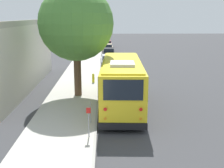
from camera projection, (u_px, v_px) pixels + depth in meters
name	position (u px, v px, depth m)	size (l,w,h in m)	color
ground_plane	(121.00, 112.00, 17.98)	(160.00, 160.00, 0.00)	#3D3D3F
sidewalk_slab	(67.00, 112.00, 17.87)	(80.00, 3.73, 0.15)	beige
curb_strip	(97.00, 111.00, 17.92)	(80.00, 0.14, 0.15)	#AAA69D
shuttle_bus	(122.00, 82.00, 18.50)	(9.09, 2.97, 3.33)	yellow
parked_sedan_white	(112.00, 70.00, 28.53)	(4.56, 2.05, 1.32)	silver
parked_sedan_silver	(108.00, 61.00, 34.68)	(4.34, 1.87, 1.32)	#A8AAAF
parked_sedan_black	(109.00, 53.00, 41.79)	(4.55, 1.86, 1.33)	black
parked_sedan_tan	(108.00, 48.00, 48.39)	(4.46, 1.82, 1.28)	tan
parked_sedan_maroon	(107.00, 44.00, 54.74)	(4.24, 1.92, 1.27)	maroon
street_tree	(76.00, 18.00, 20.14)	(5.40, 5.40, 8.84)	brown
sign_post_near	(89.00, 122.00, 13.82)	(0.06, 0.22, 1.51)	gray
sign_post_far	(91.00, 112.00, 15.71)	(0.06, 0.06, 1.21)	gray
fire_hydrant	(93.00, 78.00, 25.28)	(0.22, 0.22, 0.81)	gold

